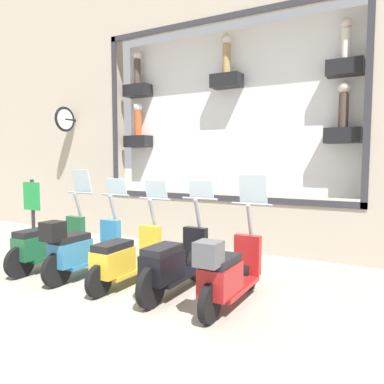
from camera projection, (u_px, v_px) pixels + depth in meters
The scene contains 8 objects.
ground_plane at pixel (111, 301), 4.98m from camera, with size 120.00×120.00×0.00m, color gray.
building_facade at pixel (224, 25), 7.72m from camera, with size 1.23×36.00×9.12m.
scooter_red_0 at pixel (228, 272), 4.71m from camera, with size 1.80×0.60×1.67m.
scooter_black_1 at pixel (173, 264), 5.18m from camera, with size 1.81×0.60×1.57m.
scooter_yellow_2 at pixel (125, 258), 5.59m from camera, with size 1.79×0.60×1.54m.
scooter_teal_3 at pixel (81, 248), 5.94m from camera, with size 1.80×0.60×1.55m.
scooter_green_4 at pixel (48, 244), 6.41m from camera, with size 1.80×0.60×1.70m.
shop_sign_post at pixel (33, 215), 7.36m from camera, with size 0.36×0.45×1.50m.
Camera 1 is at (-3.71, -3.29, 1.88)m, focal length 35.00 mm.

